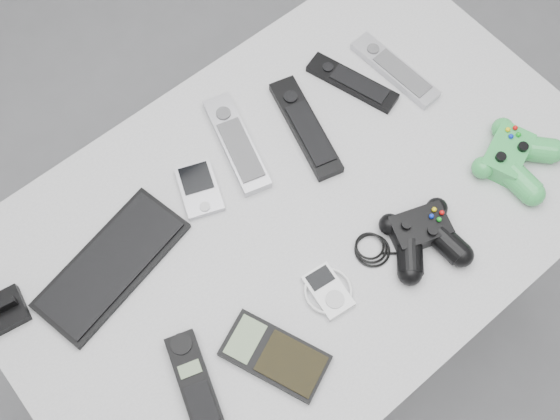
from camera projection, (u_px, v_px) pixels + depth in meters
floor at (306, 343)px, 1.93m from camera, size 3.50×3.50×0.00m
desk at (299, 224)px, 1.30m from camera, size 1.18×0.76×0.79m
pda_keyboard at (112, 265)px, 1.19m from camera, size 0.31×0.18×0.02m
dock_bracket at (0, 310)px, 1.14m from camera, size 0.09×0.08×0.04m
pda at (199, 189)px, 1.25m from camera, size 0.11×0.13×0.02m
remote_silver_a at (237, 143)px, 1.29m from camera, size 0.12×0.23×0.02m
remote_black_a at (305, 127)px, 1.30m from camera, size 0.11×0.24×0.02m
remote_black_b at (352, 82)px, 1.35m from camera, size 0.10×0.20×0.02m
remote_silver_b at (395, 70)px, 1.36m from camera, size 0.06×0.21×0.02m
cordless_handset at (194, 381)px, 1.10m from camera, size 0.10×0.17×0.03m
calculator at (275, 356)px, 1.12m from camera, size 0.15×0.20×0.02m
mp3_player at (328, 291)px, 1.17m from camera, size 0.10×0.10×0.02m
controller_black at (423, 235)px, 1.19m from camera, size 0.29×0.23×0.05m
controller_green at (515, 157)px, 1.26m from camera, size 0.20×0.21×0.05m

